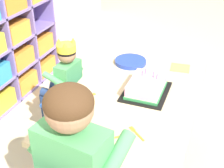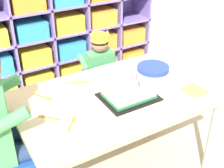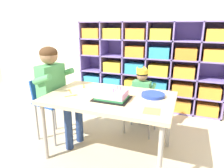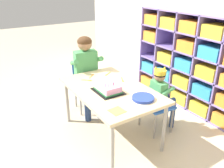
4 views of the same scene
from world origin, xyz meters
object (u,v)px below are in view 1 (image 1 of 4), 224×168
activity_table (133,101)px  fork_at_table_front_edge (109,139)px  birthday_cake_on_tray (146,87)px  fork_scattered_mid_table (136,133)px  fork_by_napkin (87,97)px  child_with_crown (64,78)px  classroom_chair_blue (77,98)px  paper_plate_stack (131,62)px  adult_helper_seated (83,159)px  fork_near_child_seat (75,124)px

activity_table → fork_at_table_front_edge: (-0.45, -0.01, 0.05)m
birthday_cake_on_tray → fork_scattered_mid_table: birthday_cake_on_tray is taller
activity_table → fork_by_napkin: size_ratio=9.08×
birthday_cake_on_tray → child_with_crown: bearing=77.6°
activity_table → classroom_chair_blue: 0.56m
activity_table → paper_plate_stack: 0.43m
activity_table → adult_helper_seated: adult_helper_seated is taller
classroom_chair_blue → adult_helper_seated: size_ratio=0.56×
child_with_crown → activity_table: bearing=77.0°
activity_table → fork_near_child_seat: size_ratio=9.44×
paper_plate_stack → birthday_cake_on_tray: bearing=-148.6°
adult_helper_seated → child_with_crown: bearing=-47.7°
birthday_cake_on_tray → fork_by_napkin: size_ratio=2.44×
activity_table → adult_helper_seated: bearing=177.3°
classroom_chair_blue → adult_helper_seated: adult_helper_seated is taller
paper_plate_stack → fork_at_table_front_edge: bearing=-169.6°
birthday_cake_on_tray → fork_by_napkin: (-0.18, 0.32, -0.04)m
activity_table → paper_plate_stack: size_ratio=5.42×
paper_plate_stack → fork_near_child_seat: (-0.79, 0.06, -0.01)m
birthday_cake_on_tray → fork_near_child_seat: birthday_cake_on_tray is taller
activity_table → child_with_crown: size_ratio=1.47×
fork_at_table_front_edge → fork_near_child_seat: (0.05, 0.21, 0.00)m
fork_at_table_front_edge → fork_scattered_mid_table: bearing=-1.4°
fork_scattered_mid_table → fork_near_child_seat: size_ratio=0.80×
birthday_cake_on_tray → fork_near_child_seat: 0.52m
birthday_cake_on_tray → activity_table: bearing=126.3°
fork_scattered_mid_table → fork_by_napkin: size_ratio=0.77×
classroom_chair_blue → fork_by_napkin: bearing=42.3°
birthday_cake_on_tray → fork_near_child_seat: bearing=149.1°
paper_plate_stack → fork_scattered_mid_table: paper_plate_stack is taller
fork_near_child_seat → birthday_cake_on_tray: bearing=-151.2°
fork_near_child_seat → child_with_crown: bearing=-86.3°
classroom_chair_blue → adult_helper_seated: bearing=33.8°
child_with_crown → fork_at_table_front_edge: child_with_crown is taller
birthday_cake_on_tray → fork_at_table_front_edge: size_ratio=3.01×
classroom_chair_blue → fork_by_napkin: (-0.32, -0.24, 0.26)m
child_with_crown → fork_by_napkin: size_ratio=6.19×
fork_near_child_seat → classroom_chair_blue: bearing=-93.6°
fork_at_table_front_edge → classroom_chair_blue: bearing=86.1°
birthday_cake_on_tray → classroom_chair_blue: bearing=76.2°
child_with_crown → classroom_chair_blue: bearing=90.5°
child_with_crown → birthday_cake_on_tray: 0.70m
activity_table → birthday_cake_on_tray: (0.05, -0.07, 0.09)m
fork_at_table_front_edge → fork_by_napkin: size_ratio=0.81×
birthday_cake_on_tray → fork_by_napkin: 0.37m
child_with_crown → adult_helper_seated: 1.04m
fork_near_child_seat → fork_by_napkin: 0.27m
adult_helper_seated → fork_scattered_mid_table: bearing=-107.8°
fork_scattered_mid_table → classroom_chair_blue: bearing=179.8°
adult_helper_seated → paper_plate_stack: 1.06m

